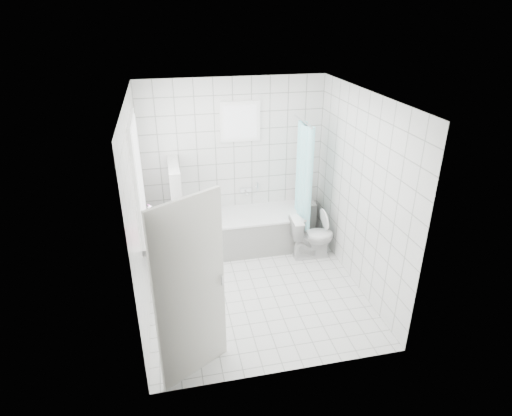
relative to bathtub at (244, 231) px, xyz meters
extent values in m
plane|color=white|center=(-0.07, -1.12, -0.29)|extent=(3.00, 3.00, 0.00)
plane|color=white|center=(-0.07, -1.12, 2.31)|extent=(3.00, 3.00, 0.00)
cube|color=white|center=(-0.07, 0.38, 1.01)|extent=(2.80, 0.02, 2.60)
cube|color=white|center=(-0.07, -2.62, 1.01)|extent=(2.80, 0.02, 2.60)
cube|color=white|center=(-1.47, -1.12, 1.01)|extent=(0.02, 3.00, 2.60)
cube|color=white|center=(1.33, -1.12, 1.01)|extent=(0.02, 3.00, 2.60)
cube|color=white|center=(-1.43, -0.82, 1.31)|extent=(0.01, 0.90, 1.40)
cube|color=white|center=(0.03, 0.33, 1.66)|extent=(0.50, 0.01, 0.50)
cube|color=white|center=(-1.38, -0.82, 0.57)|extent=(0.18, 1.02, 0.08)
cube|color=silver|center=(-0.98, -2.40, 0.71)|extent=(0.70, 0.45, 2.00)
cube|color=white|center=(0.00, 0.00, -0.02)|extent=(1.86, 0.75, 0.55)
cube|color=white|center=(0.00, 0.00, 0.27)|extent=(1.88, 0.77, 0.03)
cube|color=white|center=(-1.00, -0.05, 0.46)|extent=(0.15, 0.85, 1.50)
cube|color=white|center=(1.05, 0.25, -0.02)|extent=(0.40, 0.24, 0.55)
imported|color=white|center=(0.96, -0.47, 0.05)|extent=(0.67, 0.40, 0.68)
cylinder|color=silver|center=(0.88, -0.02, 1.71)|extent=(0.02, 0.80, 0.02)
cube|color=silver|center=(0.10, 0.33, 0.56)|extent=(0.18, 0.06, 0.06)
imported|color=#BBBAC0|center=(-1.37, -0.72, 0.75)|extent=(0.15, 0.15, 0.28)
imported|color=pink|center=(-1.37, -1.16, 0.76)|extent=(0.13, 0.13, 0.29)
imported|color=#E773D7|center=(-1.37, -0.50, 0.71)|extent=(0.13, 0.13, 0.21)
imported|color=#339DE7|center=(-1.37, -1.04, 0.71)|extent=(0.13, 0.13, 0.20)
imported|color=white|center=(-1.37, -0.84, 0.69)|extent=(0.16, 0.16, 0.16)
cylinder|color=#F1F419|center=(1.11, 0.18, 0.37)|extent=(0.06, 0.06, 0.23)
cylinder|color=blue|center=(1.08, 0.27, 0.37)|extent=(0.06, 0.06, 0.23)
cylinder|color=#F61D49|center=(1.03, 0.26, 0.38)|extent=(0.06, 0.06, 0.25)
camera|label=1|loc=(-1.09, -5.83, 3.21)|focal=30.00mm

